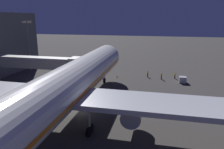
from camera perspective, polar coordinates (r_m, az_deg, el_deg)
The scene contains 10 objects.
ground_plane at distance 38.86m, azimuth -8.66°, elevation -9.64°, with size 320.00×320.00×0.00m, color #383533.
airliner_at_gate at distance 30.25m, azimuth -14.26°, elevation -5.09°, with size 56.78×64.63×18.69m.
jet_bridge at distance 51.46m, azimuth -18.33°, elevation 2.99°, with size 24.42×3.40×7.58m.
apron_floodlight_mast at distance 69.91m, azimuth -21.36°, elevation 8.11°, with size 2.90×0.50×15.06m.
baggage_container_near_belt at distance 57.11m, azimuth 18.30°, elevation -1.32°, with size 1.71×1.74×1.55m, color #B7BABF.
ground_crew_marshaller_fwd at distance 60.17m, azimuth 16.42°, elevation -0.21°, with size 0.40×0.40×1.68m.
ground_crew_under_port_wing at distance 58.68m, azimuth 13.04°, elevation -0.27°, with size 0.40×0.40×1.84m.
ground_crew_walking_aft at distance 60.14m, azimuth 9.49°, elevation 0.21°, with size 0.40×0.40×1.71m.
traffic_cone_nose_port at distance 59.06m, azimuth 1.36°, elevation -0.53°, with size 0.36×0.36×0.55m, color orange.
traffic_cone_nose_starboard at distance 60.04m, azimuth -2.76°, elevation -0.28°, with size 0.36×0.36×0.55m, color orange.
Camera 1 is at (-13.25, 32.79, 16.09)m, focal length 34.34 mm.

